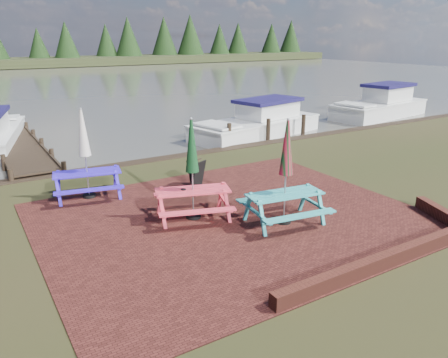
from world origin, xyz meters
TOP-DOWN VIEW (x-y plane):
  - ground at (0.00, 0.00)m, footprint 120.00×120.00m
  - paving at (0.00, 1.00)m, footprint 9.00×7.50m
  - brick_wall at (2.15, -2.42)m, footprint 6.21×1.79m
  - water at (0.00, 37.00)m, footprint 120.00×60.00m
  - picnic_table_teal at (0.90, 0.09)m, footprint 2.03×1.86m
  - picnic_table_red at (-0.82, 1.48)m, footprint 2.20×2.07m
  - picnic_table_blue at (-2.62, 4.30)m, footprint 2.07×1.92m
  - chalkboard at (0.35, 3.51)m, footprint 0.55×0.70m
  - jetty at (-3.50, 11.28)m, footprint 1.76×9.08m
  - boat_near at (6.60, 9.03)m, footprint 7.12×3.74m
  - boat_far at (15.57, 9.43)m, footprint 6.84×3.23m

SIDE VIEW (x-z plane):
  - ground at x=0.00m, z-range 0.00..0.00m
  - water at x=0.00m, z-range -0.01..0.01m
  - paving at x=0.00m, z-range 0.00..0.02m
  - jetty at x=-3.50m, z-range -0.39..0.61m
  - brick_wall at x=2.15m, z-range 0.00..0.30m
  - boat_near at x=6.60m, z-range -0.56..1.27m
  - boat_far at x=15.57m, z-range -0.61..1.44m
  - chalkboard at x=0.35m, z-range 0.01..0.85m
  - picnic_table_blue at x=-2.62m, z-range -0.37..2.11m
  - picnic_table_red at x=-0.82m, z-range -0.37..2.11m
  - picnic_table_teal at x=0.90m, z-range -0.38..2.15m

